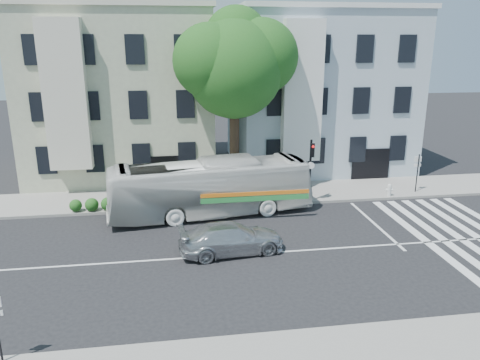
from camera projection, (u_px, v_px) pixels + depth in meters
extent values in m
plane|color=black|center=(261.00, 253.00, 20.85)|extent=(120.00, 120.00, 0.00)
cube|color=gray|center=(236.00, 195.00, 28.40)|extent=(80.00, 4.00, 0.15)
cube|color=#A5A88D|center=(122.00, 94.00, 32.48)|extent=(12.00, 10.00, 11.00)
cube|color=#A4B9C3|center=(316.00, 91.00, 34.46)|extent=(12.00, 10.00, 11.00)
cylinder|color=#2D2116|center=(234.00, 153.00, 28.15)|extent=(0.56, 0.56, 5.20)
sphere|color=#1C4415|center=(234.00, 70.00, 26.74)|extent=(5.60, 5.60, 5.60)
sphere|color=#1C4415|center=(260.00, 57.00, 27.14)|extent=(4.40, 4.40, 4.40)
sphere|color=#1C4415|center=(210.00, 61.00, 26.11)|extent=(4.20, 4.20, 4.20)
sphere|color=#1C4415|center=(236.00, 39.00, 27.43)|extent=(3.80, 3.80, 3.80)
sphere|color=#1C4415|center=(223.00, 86.00, 27.51)|extent=(3.40, 3.40, 3.40)
imported|color=silver|center=(210.00, 188.00, 25.08)|extent=(4.03, 11.18, 3.04)
imported|color=silver|center=(231.00, 238.00, 20.77)|extent=(2.47, 4.88, 1.36)
cylinder|color=black|center=(310.00, 172.00, 26.60)|extent=(0.13, 0.13, 3.79)
cube|color=black|center=(312.00, 150.00, 25.97)|extent=(0.31, 0.27, 0.77)
sphere|color=red|center=(313.00, 147.00, 25.78)|extent=(0.14, 0.14, 0.14)
cylinder|color=white|center=(311.00, 165.00, 26.33)|extent=(0.38, 0.16, 0.40)
cylinder|color=silver|center=(389.00, 191.00, 27.96)|extent=(0.24, 0.24, 0.61)
sphere|color=silver|center=(390.00, 186.00, 27.86)|extent=(0.22, 0.22, 0.22)
cylinder|color=silver|center=(389.00, 190.00, 27.94)|extent=(0.42, 0.20, 0.14)
cylinder|color=black|center=(417.00, 173.00, 28.50)|extent=(0.07, 0.07, 2.37)
cube|color=white|center=(418.00, 159.00, 28.34)|extent=(0.43, 0.08, 0.33)
cube|color=white|center=(417.00, 165.00, 28.45)|extent=(0.43, 0.08, 0.17)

